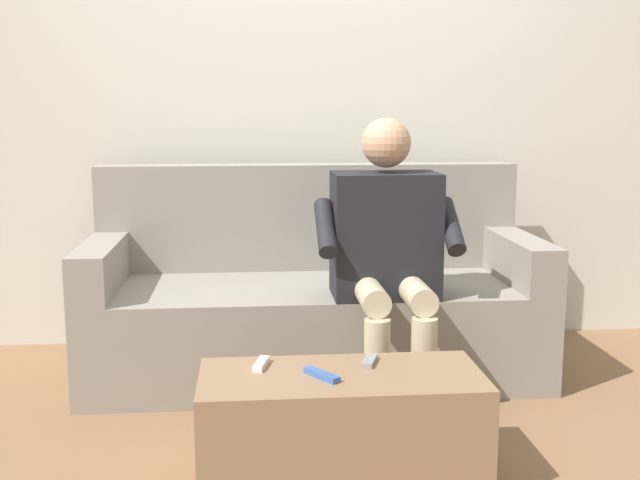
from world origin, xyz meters
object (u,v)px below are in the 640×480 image
at_px(remote_blue, 322,375).
at_px(remote_gray, 369,361).
at_px(person_solo_seated, 387,243).
at_px(couch, 313,304).
at_px(coffee_table, 341,428).
at_px(remote_white, 261,364).

relative_size(remote_blue, remote_gray, 1.25).
bearing_deg(person_solo_seated, couch, -53.96).
height_order(couch, remote_blue, couch).
bearing_deg(remote_gray, person_solo_seated, 4.15).
xyz_separation_m(person_solo_seated, remote_gray, (0.17, 0.64, -0.29)).
relative_size(coffee_table, person_solo_seated, 0.78).
distance_m(remote_blue, remote_gray, 0.21).
height_order(couch, remote_gray, couch).
bearing_deg(couch, person_solo_seated, 126.04).
bearing_deg(coffee_table, remote_gray, -138.00).
height_order(couch, coffee_table, couch).
height_order(coffee_table, remote_blue, remote_blue).
bearing_deg(couch, remote_blue, 86.63).
distance_m(couch, remote_blue, 1.14).
bearing_deg(person_solo_seated, coffee_table, 69.45).
bearing_deg(remote_blue, couch, -37.92).
relative_size(person_solo_seated, remote_blue, 7.91).
bearing_deg(remote_white, person_solo_seated, -25.86).
bearing_deg(remote_gray, coffee_table, 151.00).
relative_size(couch, remote_gray, 17.14).
relative_size(remote_gray, remote_white, 1.00).
bearing_deg(remote_gray, couch, 24.93).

